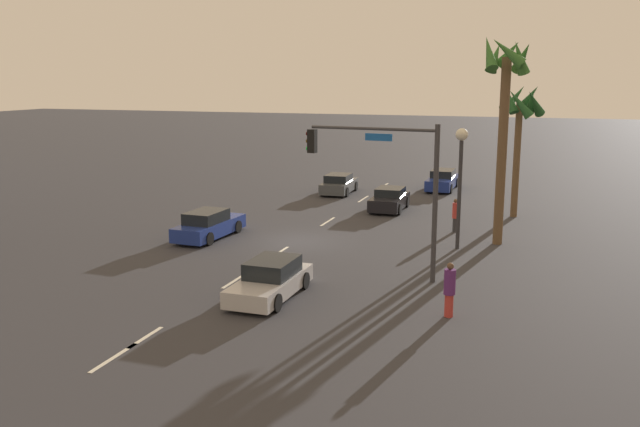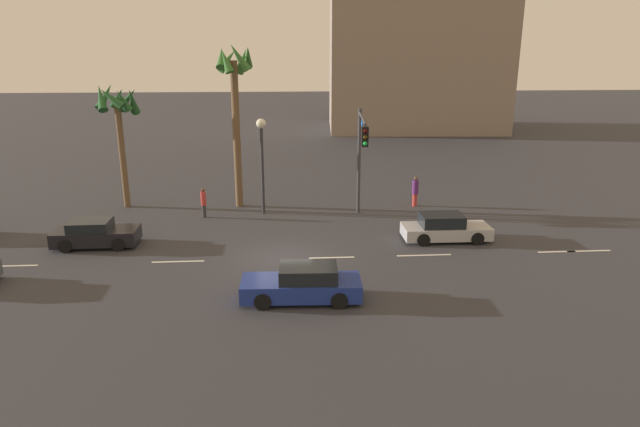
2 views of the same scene
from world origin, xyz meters
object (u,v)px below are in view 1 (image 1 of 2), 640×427
(traffic_signal, at_px, (389,173))
(palm_tree_0, at_px, (520,113))
(car_1, at_px, (271,280))
(car_2, at_px, (442,180))
(streetlamp, at_px, (461,164))
(car_3, at_px, (389,200))
(car_4, at_px, (339,184))
(pedestrian_1, at_px, (450,289))
(pedestrian_0, at_px, (455,214))
(car_0, at_px, (209,225))
(palm_tree_1, at_px, (505,93))

(traffic_signal, bearing_deg, palm_tree_0, 163.28)
(car_1, bearing_deg, palm_tree_0, 156.90)
(car_2, xyz_separation_m, palm_tree_0, (8.28, 5.40, 5.21))
(traffic_signal, bearing_deg, car_1, -41.34)
(streetlamp, bearing_deg, car_3, -147.65)
(car_3, bearing_deg, car_4, -135.53)
(car_3, xyz_separation_m, streetlamp, (8.08, 5.12, 3.34))
(car_2, distance_m, palm_tree_0, 11.18)
(palm_tree_0, bearing_deg, streetlamp, -13.98)
(streetlamp, distance_m, pedestrian_1, 9.82)
(car_4, height_order, pedestrian_1, pedestrian_1)
(pedestrian_0, height_order, palm_tree_0, palm_tree_0)
(car_1, height_order, palm_tree_0, palm_tree_0)
(car_2, height_order, car_3, car_2)
(traffic_signal, xyz_separation_m, streetlamp, (-5.44, 2.07, -0.23))
(car_0, bearing_deg, pedestrian_0, 114.76)
(car_1, xyz_separation_m, palm_tree_1, (-10.79, 7.15, 6.51))
(streetlamp, relative_size, pedestrian_1, 3.00)
(traffic_signal, xyz_separation_m, palm_tree_0, (-13.88, 4.17, 1.67))
(car_1, xyz_separation_m, car_2, (-26.02, 2.16, 0.02))
(car_0, relative_size, traffic_signal, 0.76)
(streetlamp, distance_m, palm_tree_0, 8.90)
(pedestrian_1, height_order, palm_tree_1, palm_tree_1)
(pedestrian_1, bearing_deg, car_4, -154.16)
(pedestrian_1, bearing_deg, pedestrian_0, -173.06)
(traffic_signal, bearing_deg, pedestrian_0, 170.51)
(pedestrian_1, bearing_deg, traffic_signal, -141.98)
(car_1, distance_m, car_4, 22.51)
(car_2, relative_size, car_4, 1.09)
(car_3, bearing_deg, pedestrian_0, 44.07)
(car_2, xyz_separation_m, pedestrian_0, (13.32, 2.71, 0.28))
(car_0, distance_m, pedestrian_0, 12.52)
(palm_tree_0, bearing_deg, car_4, -110.20)
(traffic_signal, xyz_separation_m, palm_tree_1, (-6.93, 3.76, 2.94))
(streetlamp, bearing_deg, pedestrian_0, -170.16)
(car_2, height_order, pedestrian_0, pedestrian_0)
(car_3, xyz_separation_m, traffic_signal, (13.52, 3.05, 3.56))
(car_3, relative_size, traffic_signal, 0.66)
(pedestrian_0, relative_size, pedestrian_1, 0.93)
(car_0, xyz_separation_m, car_3, (-9.92, 6.83, -0.02))
(car_3, bearing_deg, palm_tree_0, 92.83)
(car_4, height_order, palm_tree_0, palm_tree_0)
(car_4, bearing_deg, streetlamp, 37.30)
(pedestrian_0, distance_m, pedestrian_1, 12.81)
(streetlamp, bearing_deg, palm_tree_0, 166.02)
(pedestrian_1, xyz_separation_m, palm_tree_0, (-17.75, 1.14, 4.88))
(pedestrian_1, height_order, palm_tree_0, palm_tree_0)
(car_1, distance_m, palm_tree_1, 14.49)
(car_2, xyz_separation_m, palm_tree_1, (15.23, 4.99, 6.48))
(streetlamp, xyz_separation_m, palm_tree_0, (-8.44, 2.10, 1.90))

